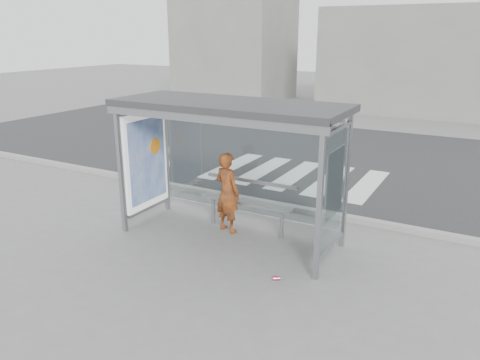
{
  "coord_description": "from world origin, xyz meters",
  "views": [
    {
      "loc": [
        4.16,
        -7.14,
        3.76
      ],
      "look_at": [
        0.12,
        0.2,
        1.14
      ],
      "focal_mm": 35.0,
      "sensor_mm": 36.0,
      "label": 1
    }
  ],
  "objects_px": {
    "soda_can": "(276,278)",
    "bench": "(247,202)",
    "person": "(227,193)",
    "bus_shelter": "(213,134)"
  },
  "relations": [
    {
      "from": "bus_shelter",
      "to": "soda_can",
      "type": "distance_m",
      "value": 2.9
    },
    {
      "from": "bus_shelter",
      "to": "bench",
      "type": "height_order",
      "value": "bus_shelter"
    },
    {
      "from": "person",
      "to": "soda_can",
      "type": "xyz_separation_m",
      "value": [
        1.68,
        -1.33,
        -0.77
      ]
    },
    {
      "from": "bench",
      "to": "soda_can",
      "type": "height_order",
      "value": "bench"
    },
    {
      "from": "bus_shelter",
      "to": "person",
      "type": "height_order",
      "value": "bus_shelter"
    },
    {
      "from": "bus_shelter",
      "to": "person",
      "type": "distance_m",
      "value": 1.21
    },
    {
      "from": "person",
      "to": "bus_shelter",
      "type": "bearing_deg",
      "value": 69.84
    },
    {
      "from": "soda_can",
      "to": "bench",
      "type": "bearing_deg",
      "value": 131.36
    },
    {
      "from": "soda_can",
      "to": "person",
      "type": "bearing_deg",
      "value": 141.6
    },
    {
      "from": "person",
      "to": "bench",
      "type": "distance_m",
      "value": 0.44
    }
  ]
}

